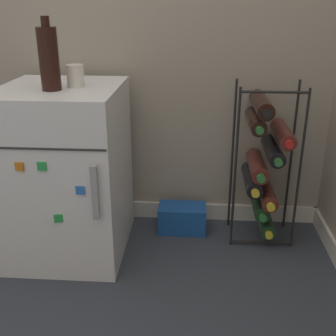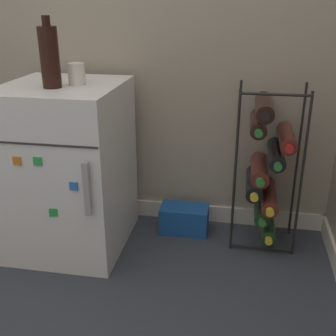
{
  "view_description": "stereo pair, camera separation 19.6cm",
  "coord_description": "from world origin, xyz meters",
  "px_view_note": "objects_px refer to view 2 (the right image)",
  "views": [
    {
      "loc": [
        0.37,
        -1.46,
        1.13
      ],
      "look_at": [
        0.24,
        0.36,
        0.39
      ],
      "focal_mm": 45.0,
      "sensor_mm": 36.0,
      "label": 1
    },
    {
      "loc": [
        0.56,
        -1.44,
        1.13
      ],
      "look_at": [
        0.24,
        0.36,
        0.39
      ],
      "focal_mm": 45.0,
      "sensor_mm": 36.0,
      "label": 2
    }
  ],
  "objects_px": {
    "fridge_top_cup": "(77,74)",
    "wine_rack": "(266,168)",
    "soda_box": "(184,219)",
    "fridge_top_bottle": "(50,57)",
    "mini_fridge": "(69,168)"
  },
  "relations": [
    {
      "from": "fridge_top_cup",
      "to": "fridge_top_bottle",
      "type": "relative_size",
      "value": 0.32
    },
    {
      "from": "mini_fridge",
      "to": "wine_rack",
      "type": "relative_size",
      "value": 1.01
    },
    {
      "from": "soda_box",
      "to": "fridge_top_cup",
      "type": "distance_m",
      "value": 0.9
    },
    {
      "from": "wine_rack",
      "to": "fridge_top_cup",
      "type": "xyz_separation_m",
      "value": [
        -0.83,
        -0.16,
        0.43
      ]
    },
    {
      "from": "soda_box",
      "to": "fridge_top_cup",
      "type": "bearing_deg",
      "value": -157.14
    },
    {
      "from": "wine_rack",
      "to": "soda_box",
      "type": "bearing_deg",
      "value": 175.6
    },
    {
      "from": "wine_rack",
      "to": "fridge_top_cup",
      "type": "height_order",
      "value": "fridge_top_cup"
    },
    {
      "from": "fridge_top_cup",
      "to": "fridge_top_bottle",
      "type": "distance_m",
      "value": 0.14
    },
    {
      "from": "fridge_top_cup",
      "to": "wine_rack",
      "type": "bearing_deg",
      "value": 10.83
    },
    {
      "from": "fridge_top_cup",
      "to": "fridge_top_bottle",
      "type": "height_order",
      "value": "fridge_top_bottle"
    },
    {
      "from": "soda_box",
      "to": "fridge_top_bottle",
      "type": "distance_m",
      "value": 1.03
    },
    {
      "from": "soda_box",
      "to": "fridge_top_bottle",
      "type": "height_order",
      "value": "fridge_top_bottle"
    },
    {
      "from": "mini_fridge",
      "to": "fridge_top_bottle",
      "type": "relative_size",
      "value": 2.75
    },
    {
      "from": "wine_rack",
      "to": "soda_box",
      "type": "xyz_separation_m",
      "value": [
        -0.38,
        0.03,
        -0.33
      ]
    },
    {
      "from": "soda_box",
      "to": "fridge_top_bottle",
      "type": "xyz_separation_m",
      "value": [
        -0.53,
        -0.26,
        0.84
      ]
    }
  ]
}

